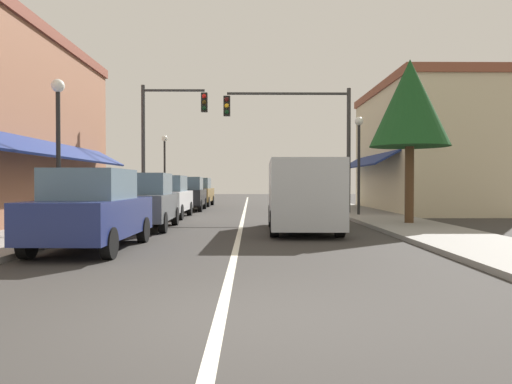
{
  "coord_description": "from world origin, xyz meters",
  "views": [
    {
      "loc": [
        0.34,
        -5.17,
        1.47
      ],
      "look_at": [
        0.53,
        14.26,
        1.1
      ],
      "focal_mm": 34.43,
      "sensor_mm": 36.0,
      "label": 1
    }
  ],
  "objects": [
    {
      "name": "van_in_lane",
      "position": [
        1.88,
        9.63,
        1.15
      ],
      "size": [
        2.1,
        5.22,
        2.12
      ],
      "rotation": [
        0.0,
        0.0,
        -0.02
      ],
      "color": "#B2B7BC",
      "rests_on": "ground"
    },
    {
      "name": "street_lamp_left_near",
      "position": [
        -4.94,
        8.3,
        2.94
      ],
      "size": [
        0.36,
        0.36,
        4.3
      ],
      "color": "black",
      "rests_on": "ground"
    },
    {
      "name": "street_lamp_left_far",
      "position": [
        -4.94,
        24.78,
        2.97
      ],
      "size": [
        0.36,
        0.36,
        4.35
      ],
      "color": "black",
      "rests_on": "ground"
    },
    {
      "name": "ground_plane",
      "position": [
        0.0,
        18.0,
        0.0
      ],
      "size": [
        80.0,
        80.0,
        0.0
      ],
      "primitive_type": "plane",
      "color": "#33302D"
    },
    {
      "name": "parked_car_distant_left",
      "position": [
        -3.04,
        25.74,
        0.88
      ],
      "size": [
        1.85,
        4.14,
        1.77
      ],
      "rotation": [
        0.0,
        0.0,
        -0.02
      ],
      "color": "brown",
      "rests_on": "ground"
    },
    {
      "name": "parked_car_third_left",
      "position": [
        -3.23,
        15.45,
        0.88
      ],
      "size": [
        1.81,
        4.12,
        1.77
      ],
      "rotation": [
        0.0,
        0.0,
        -0.01
      ],
      "color": "silver",
      "rests_on": "ground"
    },
    {
      "name": "parked_car_second_left",
      "position": [
        -3.06,
        10.43,
        0.88
      ],
      "size": [
        1.86,
        4.14,
        1.77
      ],
      "rotation": [
        0.0,
        0.0,
        0.02
      ],
      "color": "#4C5156",
      "rests_on": "ground"
    },
    {
      "name": "sidewalk_right",
      "position": [
        5.5,
        18.0,
        0.06
      ],
      "size": [
        2.6,
        56.0,
        0.12
      ],
      "primitive_type": "cube",
      "color": "gray",
      "rests_on": "ground"
    },
    {
      "name": "traffic_signal_left_corner",
      "position": [
        -3.82,
        18.19,
        4.01
      ],
      "size": [
        3.17,
        0.5,
        6.11
      ],
      "color": "#333333",
      "rests_on": "ground"
    },
    {
      "name": "street_lamp_right_mid",
      "position": [
        4.91,
        15.61,
        2.92
      ],
      "size": [
        0.36,
        0.36,
        4.27
      ],
      "color": "black",
      "rests_on": "ground"
    },
    {
      "name": "traffic_signal_mast_arm",
      "position": [
        2.79,
        17.17,
        3.99
      ],
      "size": [
        5.8,
        0.5,
        5.78
      ],
      "color": "#333333",
      "rests_on": "ground"
    },
    {
      "name": "sidewalk_left",
      "position": [
        -5.5,
        18.0,
        0.06
      ],
      "size": [
        2.6,
        56.0,
        0.12
      ],
      "primitive_type": "cube",
      "color": "gray",
      "rests_on": "ground"
    },
    {
      "name": "storefront_right_block",
      "position": [
        9.23,
        20.0,
        3.21
      ],
      "size": [
        6.19,
        10.2,
        6.42
      ],
      "color": "beige",
      "rests_on": "ground"
    },
    {
      "name": "parked_car_far_left",
      "position": [
        -3.04,
        20.81,
        0.88
      ],
      "size": [
        1.83,
        4.12,
        1.77
      ],
      "rotation": [
        0.0,
        0.0,
        0.01
      ],
      "color": "black",
      "rests_on": "ground"
    },
    {
      "name": "lane_center_stripe",
      "position": [
        0.0,
        18.0,
        0.0
      ],
      "size": [
        0.14,
        52.0,
        0.01
      ],
      "primitive_type": "cube",
      "color": "silver",
      "rests_on": "ground"
    },
    {
      "name": "parked_car_nearest_left",
      "position": [
        -3.15,
        5.57,
        0.88
      ],
      "size": [
        1.85,
        4.14,
        1.77
      ],
      "rotation": [
        0.0,
        0.0,
        -0.02
      ],
      "color": "navy",
      "rests_on": "ground"
    },
    {
      "name": "tree_right_near",
      "position": [
        5.68,
        11.32,
        4.12
      ],
      "size": [
        2.67,
        2.67,
        5.63
      ],
      "color": "#4C331E",
      "rests_on": "ground"
    }
  ]
}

